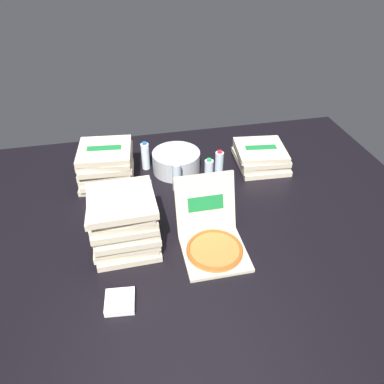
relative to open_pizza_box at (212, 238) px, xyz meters
The scene contains 11 objects.
ground_plane 0.29m from the open_pizza_box, 102.13° to the left, with size 3.20×2.40×0.02m, color black.
open_pizza_box is the anchor object (origin of this frame).
pizza_stack_right_near 0.52m from the open_pizza_box, 165.16° to the left, with size 0.39×0.40×0.36m.
pizza_stack_left_far 1.00m from the open_pizza_box, 125.09° to the left, with size 0.42×0.41×0.28m.
pizza_stack_right_mid 0.98m from the open_pizza_box, 52.97° to the left, with size 0.41×0.41×0.16m.
ice_bucket 0.85m from the open_pizza_box, 94.08° to the left, with size 0.36×0.36×0.16m, color #B7BABF.
water_bottle_0 0.62m from the open_pizza_box, 99.14° to the left, with size 0.06×0.06×0.22m.
water_bottle_1 0.62m from the open_pizza_box, 77.76° to the left, with size 0.06×0.06×0.22m.
water_bottle_2 0.97m from the open_pizza_box, 106.76° to the left, with size 0.06×0.06×0.22m.
water_bottle_3 0.73m from the open_pizza_box, 71.59° to the left, with size 0.06×0.06×0.22m.
napkin_pile 0.63m from the open_pizza_box, 151.81° to the right, with size 0.15×0.15×0.04m, color white.
Camera 1 is at (-0.39, -1.80, 1.59)m, focal length 35.23 mm.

